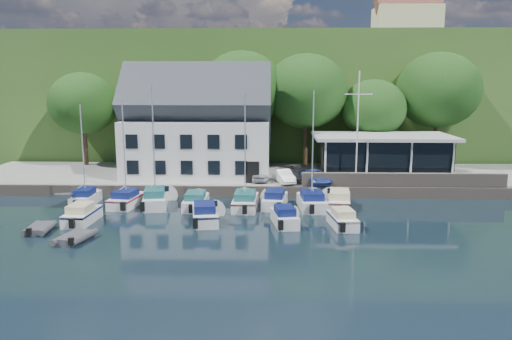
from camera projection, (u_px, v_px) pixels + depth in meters
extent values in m
plane|color=black|center=(267.00, 235.00, 33.65)|extent=(180.00, 180.00, 0.00)
cube|color=gray|center=(269.00, 178.00, 50.78)|extent=(60.00, 13.00, 1.00)
cube|color=#706459|center=(268.00, 192.00, 44.38)|extent=(60.00, 0.30, 1.00)
cube|color=#2F531F|center=(270.00, 93.00, 93.24)|extent=(160.00, 75.00, 16.00)
cube|color=#555D2E|center=(311.00, 51.00, 99.43)|extent=(50.00, 30.00, 0.30)
cube|color=#706459|center=(404.00, 180.00, 44.22)|extent=(18.00, 0.50, 1.20)
imported|color=silver|center=(259.00, 174.00, 46.89)|extent=(1.99, 4.01, 1.31)
imported|color=silver|center=(284.00, 176.00, 45.94)|extent=(2.26, 3.93, 1.22)
imported|color=#2B2C30|center=(291.00, 175.00, 46.95)|extent=(2.34, 4.06, 1.11)
imported|color=#304795|center=(315.00, 176.00, 45.55)|extent=(2.58, 4.10, 1.31)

